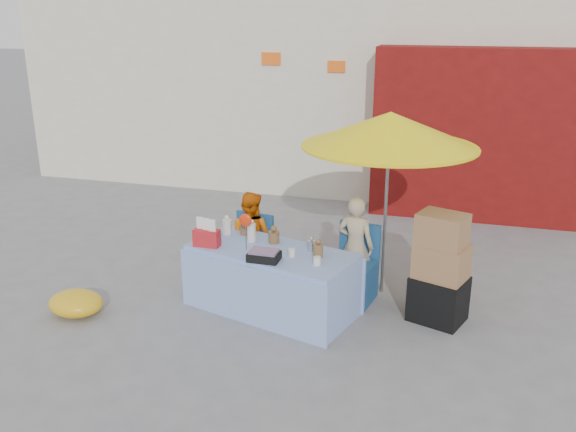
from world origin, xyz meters
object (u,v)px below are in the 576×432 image
(chair_right, at_px, (352,278))
(vendor_beige, at_px, (355,247))
(vendor_orange, at_px, (250,238))
(umbrella, at_px, (390,130))
(chair_left, at_px, (247,266))
(box_stack, at_px, (440,272))
(market_table, at_px, (271,279))

(chair_right, height_order, vendor_beige, vendor_beige)
(vendor_orange, relative_size, umbrella, 0.54)
(chair_left, bearing_deg, umbrella, 20.26)
(umbrella, bearing_deg, chair_left, -169.58)
(chair_right, relative_size, box_stack, 0.72)
(chair_left, bearing_deg, market_table, -37.49)
(chair_left, xyz_separation_m, box_stack, (2.20, -0.24, 0.29))
(market_table, relative_size, chair_left, 2.33)
(chair_right, bearing_deg, chair_left, -170.16)
(chair_right, distance_m, vendor_beige, 0.35)
(vendor_beige, xyz_separation_m, umbrella, (0.30, 0.15, 1.31))
(chair_left, xyz_separation_m, umbrella, (1.55, 0.28, 1.64))
(market_table, relative_size, vendor_orange, 1.76)
(market_table, height_order, vendor_beige, vendor_beige)
(vendor_orange, distance_m, umbrella, 2.05)
(vendor_orange, bearing_deg, chair_right, -176.28)
(market_table, xyz_separation_m, box_stack, (1.75, 0.24, 0.19))
(chair_right, relative_size, vendor_orange, 0.76)
(market_table, bearing_deg, chair_left, 148.90)
(chair_right, height_order, box_stack, box_stack)
(chair_left, height_order, vendor_orange, vendor_orange)
(umbrella, bearing_deg, market_table, -144.98)
(vendor_beige, bearing_deg, chair_right, 100.99)
(chair_right, relative_size, umbrella, 0.41)
(market_table, height_order, vendor_orange, vendor_orange)
(chair_left, height_order, umbrella, umbrella)
(vendor_orange, height_order, box_stack, box_stack)
(chair_right, bearing_deg, vendor_beige, 100.99)
(vendor_orange, distance_m, vendor_beige, 1.25)
(chair_right, height_order, vendor_orange, vendor_orange)
(vendor_beige, distance_m, box_stack, 1.02)
(vendor_orange, height_order, vendor_beige, vendor_beige)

